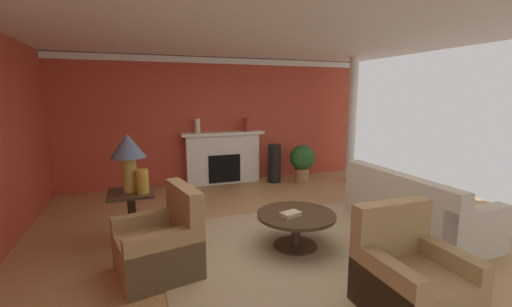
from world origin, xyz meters
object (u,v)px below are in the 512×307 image
table_lamp (128,152)px  vase_mantel_left (197,126)px  fireplace (223,159)px  coffee_table (296,222)px  vase_on_side_table (142,181)px  vase_mantel_right (247,125)px  potted_plant (302,160)px  armchair_facing_fireplace (410,281)px  vase_tall_corner (274,163)px  armchair_near_window (161,246)px  sofa (412,209)px  side_table (132,214)px

table_lamp → vase_mantel_left: (1.32, 2.51, 0.06)m
fireplace → coffee_table: (0.10, -3.40, -0.21)m
coffee_table → vase_on_side_table: bearing=158.4°
vase_mantel_right → vase_mantel_left: bearing=180.0°
table_lamp → potted_plant: 4.19m
vase_mantel_right → armchair_facing_fireplace: bearing=-91.0°
vase_tall_corner → armchair_facing_fireplace: bearing=-97.8°
vase_tall_corner → potted_plant: size_ratio=1.01×
fireplace → coffee_table: 3.41m
coffee_table → table_lamp: table_lamp is taller
coffee_table → vase_on_side_table: vase_on_side_table is taller
armchair_near_window → potted_plant: bearing=42.6°
vase_mantel_right → potted_plant: (1.15, -0.43, -0.79)m
sofa → table_lamp: bearing=167.2°
coffee_table → fireplace: bearing=91.6°
armchair_facing_fireplace → potted_plant: armchair_facing_fireplace is taller
fireplace → side_table: 3.17m
fireplace → vase_mantel_right: bearing=-5.1°
vase_on_side_table → armchair_facing_fireplace: bearing=-45.8°
armchair_near_window → vase_mantel_right: vase_mantel_right is taller
coffee_table → side_table: size_ratio=1.43×
vase_mantel_left → potted_plant: size_ratio=0.36×
sofa → potted_plant: (-0.26, 2.96, 0.19)m
fireplace → vase_tall_corner: fireplace is taller
fireplace → sofa: (1.95, -3.43, -0.24)m
armchair_facing_fireplace → table_lamp: (-2.33, 2.36, 0.92)m
armchair_facing_fireplace → sofa: bearing=45.1°
armchair_near_window → vase_on_side_table: vase_on_side_table is taller
vase_mantel_left → vase_mantel_right: vase_mantel_left is taller
side_table → sofa: bearing=-12.8°
side_table → vase_on_side_table: size_ratio=2.30×
sofa → armchair_near_window: 3.52m
vase_mantel_right → vase_tall_corner: bearing=-24.6°
armchair_facing_fireplace → side_table: size_ratio=1.36×
vase_mantel_right → sofa: bearing=-67.5°
sofa → side_table: 3.92m
sofa → coffee_table: (-1.86, 0.03, 0.04)m
table_lamp → vase_mantel_right: size_ratio=2.58×
sofa → vase_mantel_left: size_ratio=7.04×
vase_tall_corner → vase_mantel_right: vase_mantel_right is taller
fireplace → vase_on_side_table: (-1.72, -2.68, 0.31)m
coffee_table → vase_tall_corner: size_ratio=1.19×
coffee_table → table_lamp: 2.31m
fireplace → vase_mantel_left: (-0.55, -0.05, 0.75)m
vase_mantel_left → vase_mantel_right: 1.10m
vase_tall_corner → fireplace: bearing=164.7°
armchair_facing_fireplace → vase_on_side_table: size_ratio=3.12×
armchair_facing_fireplace → side_table: 3.32m
sofa → vase_mantel_left: (-2.50, 3.38, 0.99)m
side_table → table_lamp: 0.82m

